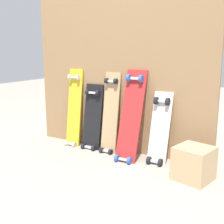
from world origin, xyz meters
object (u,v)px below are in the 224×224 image
Objects in this scene: skateboard_natural at (110,116)px; skateboard_red at (130,119)px; wooden_crate at (194,163)px; skateboard_white at (159,131)px; skateboard_black at (92,120)px; skateboard_yellow at (74,111)px.

skateboard_natural is 0.97× the size of skateboard_red.
skateboard_white is at bearing 149.58° from wooden_crate.
skateboard_natural is 0.98m from wooden_crate.
skateboard_black is at bearing 170.88° from skateboard_red.
skateboard_yellow is 0.46m from skateboard_natural.
skateboard_natural is 1.23× the size of skateboard_white.
skateboard_white is at bearing 9.47° from skateboard_red.
skateboard_white is at bearing -1.97° from skateboard_yellow.
skateboard_natural is 0.54m from skateboard_white.
skateboard_yellow reaches higher than skateboard_natural.
skateboard_yellow is at bearing 179.48° from skateboard_black.
skateboard_yellow is 3.29× the size of wooden_crate.
skateboard_yellow reaches higher than skateboard_white.
skateboard_natural is at bearing 176.93° from skateboard_white.
skateboard_white is (0.54, -0.03, -0.08)m from skateboard_natural.
skateboard_red is at bearing 164.78° from wooden_crate.
skateboard_yellow is at bearing 178.03° from skateboard_white.
skateboard_white is (0.76, -0.03, -0.01)m from skateboard_black.
skateboard_black reaches higher than skateboard_white.
wooden_crate is at bearing -10.64° from skateboard_yellow.
skateboard_white is at bearing -3.07° from skateboard_natural.
skateboard_yellow is at bearing 179.33° from skateboard_natural.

